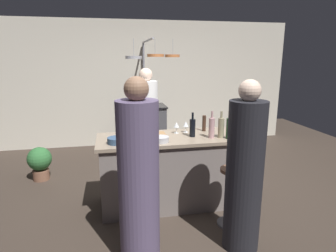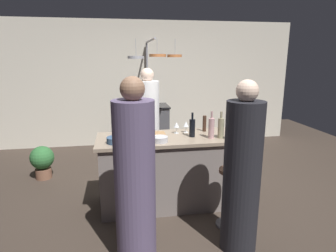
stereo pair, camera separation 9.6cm
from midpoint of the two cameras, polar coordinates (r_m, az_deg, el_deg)
name	(u,v)px [view 2 (the right image)]	position (r m, az deg, el deg)	size (l,w,h in m)	color
ground_plane	(170,203)	(3.90, 1.12, -14.96)	(9.00, 9.00, 0.00)	#382D26
back_wall	(147,84)	(6.27, -3.82, 8.37)	(6.40, 0.16, 2.60)	beige
kitchen_island	(170,170)	(3.71, 1.15, -8.80)	(1.80, 0.72, 0.90)	slate
stove_range	(149,126)	(6.02, -3.28, -0.08)	(0.80, 0.64, 0.89)	#47474C
chef	(148,127)	(4.54, -3.38, -0.16)	(0.36, 0.36, 1.70)	white
bar_stool_right	(230,195)	(3.35, 12.95, -13.15)	(0.28, 0.28, 0.68)	#4C4C51
guest_right	(242,175)	(2.86, 15.38, -9.32)	(0.35, 0.35, 1.67)	black
bar_stool_left	(132,203)	(3.12, -6.16, -14.93)	(0.28, 0.28, 0.68)	#4C4C51
guest_left	(135,182)	(2.58, -5.48, -10.94)	(0.36, 0.36, 1.71)	#594C6B
overhead_pot_rack	(152,67)	(5.28, -2.62, 11.69)	(0.91, 1.43, 2.17)	gray
potted_plant	(42,160)	(4.89, -23.13, -6.25)	(0.36, 0.36, 0.52)	brown
cutting_board	(153,134)	(3.63, -2.30, -1.67)	(0.32, 0.22, 0.02)	#997047
pepper_mill	(204,124)	(3.83, 7.95, 0.48)	(0.05, 0.05, 0.21)	#382319
wine_bottle_dark	(192,128)	(3.54, 5.59, -0.31)	(0.07, 0.07, 0.30)	black
wine_bottle_red	(229,128)	(3.51, 12.75, -0.46)	(0.07, 0.07, 0.33)	#143319
wine_bottle_rose	(211,128)	(3.51, 9.37, -0.34)	(0.07, 0.07, 0.33)	#B78C8E
wine_bottle_amber	(131,128)	(3.53, -6.53, -0.48)	(0.07, 0.07, 0.29)	brown
wine_bottle_white	(221,128)	(3.54, 11.18, -0.33)	(0.07, 0.07, 0.33)	gray
wine_glass_near_left_guest	(149,132)	(3.38, -2.97, -1.15)	(0.07, 0.07, 0.15)	silver
wine_glass_near_right_guest	(186,125)	(3.74, 4.31, 0.26)	(0.07, 0.07, 0.15)	silver
wine_glass_by_chef	(176,125)	(3.69, 2.43, 0.13)	(0.07, 0.07, 0.15)	silver
mixing_bowl_steel	(160,139)	(3.33, -0.78, -2.64)	(0.19, 0.19, 0.06)	#B7B7BC
mixing_bowl_blue	(116,140)	(3.34, -9.49, -2.76)	(0.21, 0.21, 0.07)	#334C6B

